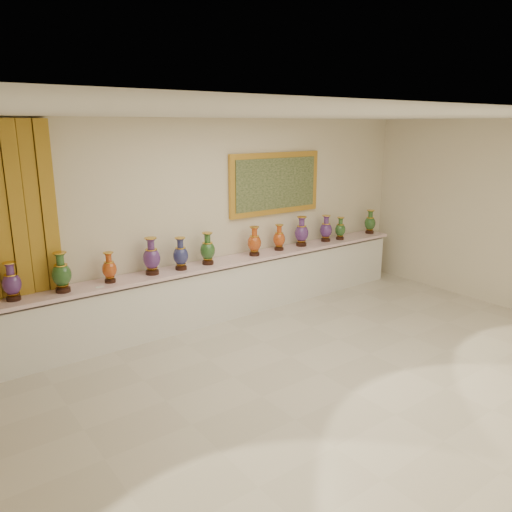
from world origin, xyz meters
The scene contains 16 objects.
ground centered at (0.00, 0.00, 0.00)m, with size 8.00×8.00×0.00m, color beige.
room centered at (-2.34, 2.44, 1.58)m, with size 8.00×8.00×8.00m.
counter centered at (0.00, 2.27, 0.44)m, with size 7.28×0.48×0.90m.
vase_1 centered at (-2.85, 2.26, 1.11)m, with size 0.22×0.22×0.46m.
vase_2 centered at (-2.29, 2.22, 1.13)m, with size 0.26×0.26×0.51m.
vase_3 centered at (-1.68, 2.25, 1.08)m, with size 0.22×0.22×0.41m.
vase_4 centered at (-1.08, 2.26, 1.13)m, with size 0.29×0.29×0.52m.
vase_5 centered at (-0.65, 2.22, 1.11)m, with size 0.25×0.25×0.47m.
vase_6 centered at (-0.19, 2.23, 1.11)m, with size 0.26×0.26×0.48m.
vase_7 centered at (0.67, 2.23, 1.11)m, with size 0.28×0.28×0.46m.
vase_8 centered at (1.20, 2.26, 1.09)m, with size 0.25×0.25×0.43m.
vase_9 centered at (1.69, 2.27, 1.13)m, with size 0.28×0.28×0.51m.
vase_10 centered at (2.27, 2.27, 1.11)m, with size 0.26×0.26×0.46m.
vase_11 centered at (2.58, 2.22, 1.08)m, with size 0.21×0.21×0.40m.
vase_12 centered at (3.42, 2.25, 1.10)m, with size 0.25×0.25×0.45m.
label_card centered at (-1.87, 2.13, 0.90)m, with size 0.10×0.06×0.00m, color white.
Camera 1 is at (-3.89, -3.89, 2.90)m, focal length 35.00 mm.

